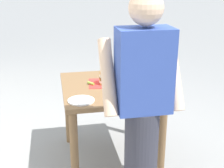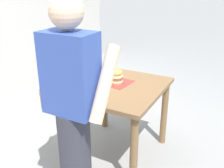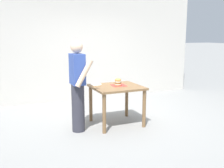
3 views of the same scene
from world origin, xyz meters
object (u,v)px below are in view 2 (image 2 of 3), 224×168
at_px(sandwich, 116,76).
at_px(diner_across_table, 73,113).
at_px(pickle_spear, 104,79).
at_px(patio_table, 117,98).
at_px(side_plate_with_forks, 72,91).

xyz_separation_m(sandwich, diner_across_table, (-0.10, 0.86, 0.02)).
distance_m(pickle_spear, diner_across_table, 0.91).
relative_size(pickle_spear, diner_across_table, 0.04).
distance_m(patio_table, diner_across_table, 0.85).
bearing_deg(pickle_spear, sandwich, 176.49).
height_order(pickle_spear, diner_across_table, diner_across_table).
relative_size(patio_table, pickle_spear, 12.74).
xyz_separation_m(sandwich, pickle_spear, (0.14, -0.01, -0.06)).
bearing_deg(side_plate_with_forks, pickle_spear, -109.00).
relative_size(patio_table, side_plate_with_forks, 4.37).
height_order(patio_table, diner_across_table, diner_across_table).
xyz_separation_m(pickle_spear, diner_across_table, (-0.24, 0.87, 0.08)).
distance_m(patio_table, sandwich, 0.22).
xyz_separation_m(patio_table, diner_across_table, (-0.07, 0.82, 0.24)).
xyz_separation_m(patio_table, pickle_spear, (0.17, -0.05, 0.15)).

